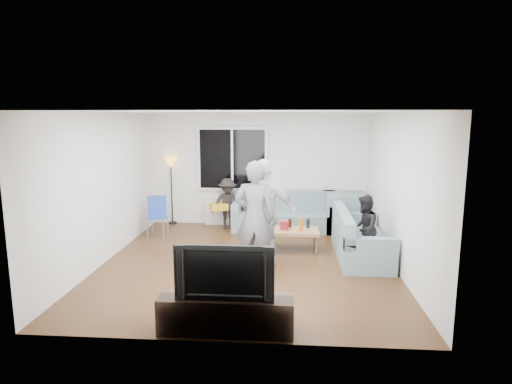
# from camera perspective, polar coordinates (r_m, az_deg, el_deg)

# --- Properties ---
(floor) EXTENTS (5.00, 5.50, 0.04)m
(floor) POSITION_cam_1_polar(r_m,az_deg,el_deg) (7.78, -1.07, -9.29)
(floor) COLOR #56351C
(floor) RESTS_ON ground
(ceiling) EXTENTS (5.00, 5.50, 0.04)m
(ceiling) POSITION_cam_1_polar(r_m,az_deg,el_deg) (7.34, -1.14, 10.56)
(ceiling) COLOR white
(ceiling) RESTS_ON ground
(wall_back) EXTENTS (5.00, 0.04, 2.60)m
(wall_back) POSITION_cam_1_polar(r_m,az_deg,el_deg) (10.18, 0.33, 2.96)
(wall_back) COLOR silver
(wall_back) RESTS_ON ground
(wall_front) EXTENTS (5.00, 0.04, 2.60)m
(wall_front) POSITION_cam_1_polar(r_m,az_deg,el_deg) (4.76, -4.19, -5.25)
(wall_front) COLOR silver
(wall_front) RESTS_ON ground
(wall_left) EXTENTS (0.04, 5.50, 2.60)m
(wall_left) POSITION_cam_1_polar(r_m,az_deg,el_deg) (8.08, -19.21, 0.55)
(wall_left) COLOR silver
(wall_left) RESTS_ON ground
(wall_right) EXTENTS (0.04, 5.50, 2.60)m
(wall_right) POSITION_cam_1_polar(r_m,az_deg,el_deg) (7.64, 18.07, 0.10)
(wall_right) COLOR silver
(wall_right) RESTS_ON ground
(window_frame) EXTENTS (1.62, 0.06, 1.47)m
(window_frame) POSITION_cam_1_polar(r_m,az_deg,el_deg) (10.13, -3.09, 4.33)
(window_frame) COLOR white
(window_frame) RESTS_ON wall_back
(window_glass) EXTENTS (1.50, 0.02, 1.35)m
(window_glass) POSITION_cam_1_polar(r_m,az_deg,el_deg) (10.09, -3.12, 4.31)
(window_glass) COLOR black
(window_glass) RESTS_ON window_frame
(window_mullion) EXTENTS (0.05, 0.03, 1.35)m
(window_mullion) POSITION_cam_1_polar(r_m,az_deg,el_deg) (10.08, -3.13, 4.30)
(window_mullion) COLOR white
(window_mullion) RESTS_ON window_frame
(radiator) EXTENTS (1.30, 0.12, 0.62)m
(radiator) POSITION_cam_1_polar(r_m,az_deg,el_deg) (10.29, -3.06, -2.58)
(radiator) COLOR silver
(radiator) RESTS_ON floor
(potted_plant) EXTENTS (0.23, 0.21, 0.34)m
(potted_plant) POSITION_cam_1_polar(r_m,az_deg,el_deg) (10.12, -0.91, 0.01)
(potted_plant) COLOR #2C692A
(potted_plant) RESTS_ON radiator
(vase) EXTENTS (0.16, 0.16, 0.16)m
(vase) POSITION_cam_1_polar(r_m,az_deg,el_deg) (10.23, -5.08, -0.44)
(vase) COLOR silver
(vase) RESTS_ON radiator
(sofa_back_section) EXTENTS (2.30, 0.85, 0.85)m
(sofa_back_section) POSITION_cam_1_polar(r_m,az_deg,el_deg) (9.81, 3.68, -2.52)
(sofa_back_section) COLOR slate
(sofa_back_section) RESTS_ON floor
(sofa_right_section) EXTENTS (2.00, 0.85, 0.85)m
(sofa_right_section) POSITION_cam_1_polar(r_m,az_deg,el_deg) (8.14, 13.57, -5.40)
(sofa_right_section) COLOR slate
(sofa_right_section) RESTS_ON floor
(sofa_corner) EXTENTS (0.85, 0.85, 0.85)m
(sofa_corner) POSITION_cam_1_polar(r_m,az_deg,el_deg) (9.89, 11.46, -2.60)
(sofa_corner) COLOR slate
(sofa_corner) RESTS_ON floor
(cushion_yellow) EXTENTS (0.47, 0.43, 0.14)m
(cushion_yellow) POSITION_cam_1_polar(r_m,az_deg,el_deg) (9.89, -4.86, -1.92)
(cushion_yellow) COLOR gold
(cushion_yellow) RESTS_ON sofa_back_section
(cushion_red) EXTENTS (0.38, 0.33, 0.13)m
(cushion_red) POSITION_cam_1_polar(r_m,az_deg,el_deg) (9.88, -0.34, -1.90)
(cushion_red) COLOR maroon
(cushion_red) RESTS_ON sofa_back_section
(coffee_table) EXTENTS (1.11, 0.63, 0.40)m
(coffee_table) POSITION_cam_1_polar(r_m,az_deg,el_deg) (8.41, 4.38, -6.24)
(coffee_table) COLOR #A88151
(coffee_table) RESTS_ON floor
(pitcher) EXTENTS (0.17, 0.17, 0.17)m
(pitcher) POSITION_cam_1_polar(r_m,az_deg,el_deg) (8.34, 3.71, -4.34)
(pitcher) COLOR maroon
(pitcher) RESTS_ON coffee_table
(side_chair) EXTENTS (0.50, 0.50, 0.86)m
(side_chair) POSITION_cam_1_polar(r_m,az_deg,el_deg) (9.44, -12.75, -3.22)
(side_chair) COLOR #2544A3
(side_chair) RESTS_ON floor
(floor_lamp) EXTENTS (0.32, 0.32, 1.56)m
(floor_lamp) POSITION_cam_1_polar(r_m,az_deg,el_deg) (10.48, -10.96, 0.11)
(floor_lamp) COLOR #F5A52E
(floor_lamp) RESTS_ON floor
(player_left) EXTENTS (0.72, 0.51, 1.85)m
(player_left) POSITION_cam_1_polar(r_m,az_deg,el_deg) (7.04, -0.14, -3.35)
(player_left) COLOR #515157
(player_left) RESTS_ON floor
(player_right) EXTENTS (1.08, 0.47, 1.83)m
(player_right) POSITION_cam_1_polar(r_m,az_deg,el_deg) (7.40, 1.18, -2.75)
(player_right) COLOR silver
(player_right) RESTS_ON floor
(spectator_right) EXTENTS (0.59, 0.68, 1.19)m
(spectator_right) POSITION_cam_1_polar(r_m,az_deg,el_deg) (7.87, 13.90, -4.68)
(spectator_right) COLOR black
(spectator_right) RESTS_ON floor
(spectator_back) EXTENTS (0.82, 0.59, 1.15)m
(spectator_back) POSITION_cam_1_polar(r_m,az_deg,el_deg) (9.90, -3.73, -1.52)
(spectator_back) COLOR black
(spectator_back) RESTS_ON floor
(tv_console) EXTENTS (1.60, 0.40, 0.44)m
(tv_console) POSITION_cam_1_polar(r_m,az_deg,el_deg) (5.39, -3.93, -15.62)
(tv_console) COLOR #312218
(tv_console) RESTS_ON floor
(television) EXTENTS (1.15, 0.15, 0.66)m
(television) POSITION_cam_1_polar(r_m,az_deg,el_deg) (5.17, -4.00, -10.11)
(television) COLOR black
(television) RESTS_ON tv_console
(bottle_d) EXTENTS (0.07, 0.07, 0.25)m
(bottle_d) POSITION_cam_1_polar(r_m,az_deg,el_deg) (8.25, 5.87, -4.26)
(bottle_d) COLOR #D56112
(bottle_d) RESTS_ON coffee_table
(bottle_c) EXTENTS (0.07, 0.07, 0.17)m
(bottle_c) POSITION_cam_1_polar(r_m,az_deg,el_deg) (8.50, 4.44, -4.07)
(bottle_c) COLOR black
(bottle_c) RESTS_ON coffee_table
(bottle_e) EXTENTS (0.07, 0.07, 0.18)m
(bottle_e) POSITION_cam_1_polar(r_m,az_deg,el_deg) (8.50, 6.80, -4.09)
(bottle_e) COLOR black
(bottle_e) RESTS_ON coffee_table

